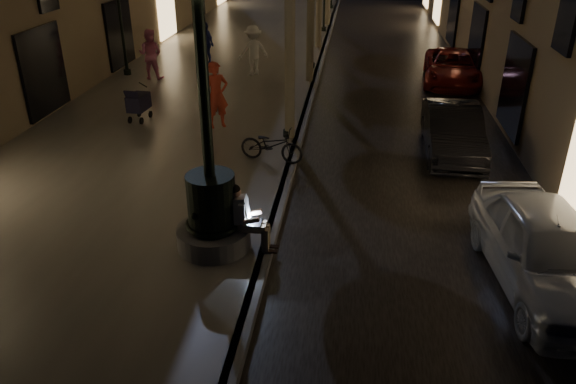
# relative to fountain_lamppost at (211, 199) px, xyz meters

# --- Properties ---
(ground) EXTENTS (120.00, 120.00, 0.00)m
(ground) POSITION_rel_fountain_lamppost_xyz_m (1.00, 13.00, -1.21)
(ground) COLOR black
(ground) RESTS_ON ground
(cobble_lane) EXTENTS (6.00, 45.00, 0.02)m
(cobble_lane) POSITION_rel_fountain_lamppost_xyz_m (4.00, 13.00, -1.20)
(cobble_lane) COLOR black
(cobble_lane) RESTS_ON ground
(promenade) EXTENTS (8.00, 45.00, 0.20)m
(promenade) POSITION_rel_fountain_lamppost_xyz_m (-3.00, 13.00, -1.11)
(promenade) COLOR #67635B
(promenade) RESTS_ON ground
(curb_strip) EXTENTS (0.25, 45.00, 0.20)m
(curb_strip) POSITION_rel_fountain_lamppost_xyz_m (1.00, 13.00, -1.11)
(curb_strip) COLOR #59595B
(curb_strip) RESTS_ON ground
(fountain_lamppost) EXTENTS (1.40, 1.40, 5.21)m
(fountain_lamppost) POSITION_rel_fountain_lamppost_xyz_m (0.00, 0.00, 0.00)
(fountain_lamppost) COLOR #59595B
(fountain_lamppost) RESTS_ON promenade
(seated_man_laptop) EXTENTS (0.96, 0.33, 1.33)m
(seated_man_laptop) POSITION_rel_fountain_lamppost_xyz_m (0.61, -0.00, -0.31)
(seated_man_laptop) COLOR tan
(seated_man_laptop) RESTS_ON promenade
(lamp_curb_a) EXTENTS (0.36, 0.36, 4.81)m
(lamp_curb_a) POSITION_rel_fountain_lamppost_xyz_m (0.70, 6.00, 2.02)
(lamp_curb_a) COLOR black
(lamp_curb_a) RESTS_ON promenade
(stroller) EXTENTS (0.54, 1.13, 1.15)m
(stroller) POSITION_rel_fountain_lamppost_xyz_m (-3.97, 6.81, -0.44)
(stroller) COLOR black
(stroller) RESTS_ON promenade
(car_front) EXTENTS (2.15, 4.46, 1.47)m
(car_front) POSITION_rel_fountain_lamppost_xyz_m (5.95, -0.27, -0.48)
(car_front) COLOR #B7BABF
(car_front) RESTS_ON ground
(car_second) EXTENTS (1.49, 4.03, 1.32)m
(car_second) POSITION_rel_fountain_lamppost_xyz_m (5.21, 5.74, -0.55)
(car_second) COLOR black
(car_second) RESTS_ON ground
(car_third) EXTENTS (2.47, 4.65, 1.24)m
(car_third) POSITION_rel_fountain_lamppost_xyz_m (6.20, 12.97, -0.59)
(car_third) COLOR maroon
(car_third) RESTS_ON ground
(pedestrian_red) EXTENTS (0.84, 0.76, 1.94)m
(pedestrian_red) POSITION_rel_fountain_lamppost_xyz_m (-1.47, 6.57, -0.04)
(pedestrian_red) COLOR #B13523
(pedestrian_red) RESTS_ON promenade
(pedestrian_pink) EXTENTS (0.95, 0.77, 1.86)m
(pedestrian_pink) POSITION_rel_fountain_lamppost_xyz_m (-5.21, 11.56, -0.08)
(pedestrian_pink) COLOR pink
(pedestrian_pink) RESTS_ON promenade
(pedestrian_white) EXTENTS (1.41, 1.23, 1.89)m
(pedestrian_white) POSITION_rel_fountain_lamppost_xyz_m (-1.45, 12.60, -0.07)
(pedestrian_white) COLOR silver
(pedestrian_white) RESTS_ON promenade
(pedestrian_blue) EXTENTS (1.03, 0.98, 1.72)m
(pedestrian_blue) POSITION_rel_fountain_lamppost_xyz_m (-3.72, 14.11, -0.15)
(pedestrian_blue) COLOR navy
(pedestrian_blue) RESTS_ON promenade
(bicycle) EXTENTS (1.76, 0.93, 0.88)m
(bicycle) POSITION_rel_fountain_lamppost_xyz_m (0.49, 4.21, -0.57)
(bicycle) COLOR black
(bicycle) RESTS_ON promenade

